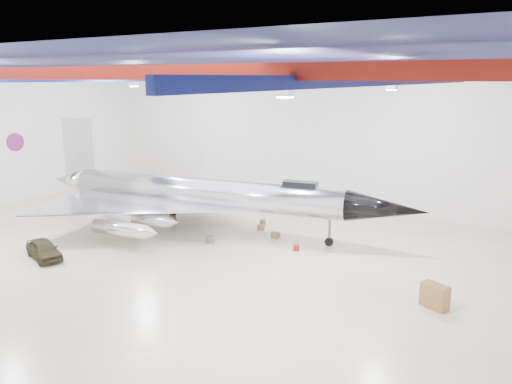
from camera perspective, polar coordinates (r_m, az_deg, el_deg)
The scene contains 14 objects.
floor at distance 30.58m, azimuth -7.85°, elevation -6.70°, with size 40.00×40.00×0.00m, color #BFB298.
wall_back at distance 41.60m, azimuth 5.48°, elevation 6.40°, with size 40.00×40.00×0.00m, color silver.
ceiling at distance 28.82m, azimuth -8.54°, elevation 14.36°, with size 40.00×40.00×0.00m, color #0A0F38.
ceiling_structure at distance 28.81m, azimuth -8.50°, elevation 13.02°, with size 39.50×29.50×1.08m.
wall_roundel at distance 45.82m, azimuth -25.79°, elevation 5.14°, with size 1.50×1.50×0.10m, color #B21414.
jet_aircraft at distance 33.72m, azimuth -6.12°, elevation -0.50°, with size 26.81×18.18×7.37m.
jeep at distance 31.38m, azimuth -23.07°, elevation -6.06°, with size 1.32×3.27×1.12m, color #312B18.
desk at distance 24.45m, azimuth 19.75°, elevation -11.14°, with size 1.23×0.62×1.13m, color brown.
crate_ply at distance 36.96m, azimuth -9.58°, elevation -2.98°, with size 0.53×0.43×0.37m, color olive.
engine_drum at distance 31.86m, azimuth -5.27°, elevation -5.41°, with size 0.47×0.47×0.43m, color #59595B.
parts_bin at distance 32.70m, azimuth 2.22°, elevation -4.94°, with size 0.51×0.41×0.36m, color olive.
tool_chest at distance 30.45m, azimuth 4.64°, elevation -6.37°, with size 0.38×0.38×0.34m, color #9C140F.
oil_barrel at distance 34.37m, azimuth 0.59°, elevation -4.04°, with size 0.49×0.39×0.34m, color olive.
spares_box at distance 35.51m, azimuth 0.78°, elevation -3.44°, with size 0.44×0.44×0.39m, color #59595B.
Camera 1 is at (18.88, -21.77, 10.25)m, focal length 35.00 mm.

